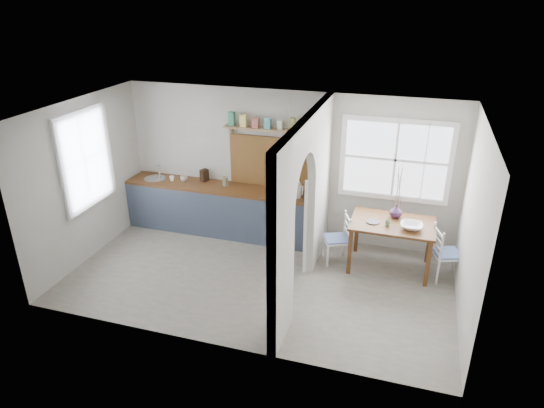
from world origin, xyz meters
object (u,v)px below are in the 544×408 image
(chair_left, at_px, (336,238))
(chair_right, at_px, (447,253))
(dining_table, at_px, (390,245))
(vase, at_px, (396,211))
(kettle, at_px, (297,189))

(chair_left, relative_size, chair_right, 0.95)
(chair_right, bearing_deg, dining_table, 67.07)
(chair_left, relative_size, vase, 3.94)
(vase, bearing_deg, chair_right, -17.28)
(kettle, distance_m, vase, 1.65)
(dining_table, relative_size, chair_right, 1.48)
(dining_table, xyz_separation_m, chair_left, (-0.85, -0.05, 0.01))
(chair_left, bearing_deg, chair_right, 67.09)
(kettle, bearing_deg, dining_table, -12.60)
(vase, bearing_deg, dining_table, -95.37)
(dining_table, distance_m, chair_right, 0.85)
(dining_table, height_order, chair_left, chair_left)
(dining_table, relative_size, chair_left, 1.55)
(vase, bearing_deg, kettle, 176.05)
(chair_left, xyz_separation_m, chair_right, (1.70, -0.00, 0.02))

